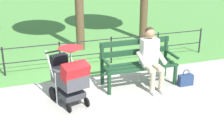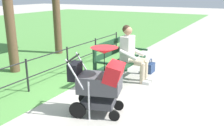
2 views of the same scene
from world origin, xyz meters
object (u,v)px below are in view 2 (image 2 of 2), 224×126
(park_bench, at_px, (119,59))
(handbag, at_px, (150,68))
(stroller, at_px, (100,81))
(person_on_bench, at_px, (132,52))

(park_bench, bearing_deg, handbag, 155.86)
(park_bench, height_order, handbag, park_bench)
(stroller, height_order, handbag, stroller)
(park_bench, height_order, person_on_bench, person_on_bench)
(person_on_bench, xyz_separation_m, stroller, (1.77, 0.24, -0.08))
(park_bench, xyz_separation_m, stroller, (1.57, 0.46, 0.07))
(park_bench, bearing_deg, person_on_bench, 132.97)
(park_bench, relative_size, person_on_bench, 1.26)
(park_bench, distance_m, handbag, 1.12)
(person_on_bench, xyz_separation_m, handbag, (-0.74, 0.20, -0.55))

